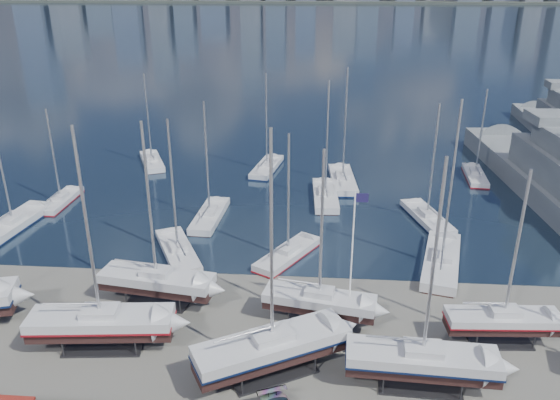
{
  "coord_description": "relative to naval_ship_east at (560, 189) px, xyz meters",
  "views": [
    {
      "loc": [
        4.28,
        -43.4,
        25.45
      ],
      "look_at": [
        0.29,
        8.0,
        4.24
      ],
      "focal_mm": 35.0,
      "sensor_mm": 36.0,
      "label": 1
    }
  ],
  "objects": [
    {
      "name": "sailboat_cradle_3",
      "position": [
        -31.75,
        -33.34,
        0.48
      ],
      "size": [
        10.97,
        7.94,
        17.44
      ],
      "rotation": [
        0.0,
        0.0,
        0.51
      ],
      "color": "#2D2D33",
      "rests_on": "ground"
    },
    {
      "name": "sailboat_moored_4",
      "position": [
        -41.11,
        -8.27,
        -1.35
      ],
      "size": [
        3.09,
        9.43,
        14.05
      ],
      "rotation": [
        0.0,
        0.0,
        1.52
      ],
      "color": "black",
      "rests_on": "water"
    },
    {
      "name": "water",
      "position": [
        -33.15,
        279.82,
        -1.82
      ],
      "size": [
        1400.0,
        600.0,
        0.4
      ],
      "primitive_type": "cube",
      "color": "#1B2B40",
      "rests_on": "ground"
    },
    {
      "name": "sailboat_moored_5",
      "position": [
        -36.36,
        8.95,
        -1.36
      ],
      "size": [
        4.19,
        9.83,
        14.23
      ],
      "rotation": [
        0.0,
        0.0,
        1.41
      ],
      "color": "black",
      "rests_on": "water"
    },
    {
      "name": "sailboat_moored_9",
      "position": [
        -17.17,
        -17.15,
        -1.34
      ],
      "size": [
        5.68,
        11.46,
        16.67
      ],
      "rotation": [
        0.0,
        0.0,
        1.33
      ],
      "color": "black",
      "rests_on": "water"
    },
    {
      "name": "sailboat_moored_0",
      "position": [
        -61.96,
        -12.25,
        -1.36
      ],
      "size": [
        4.29,
        11.29,
        16.47
      ],
      "rotation": [
        0.0,
        0.0,
        1.46
      ],
      "color": "black",
      "rests_on": "water"
    },
    {
      "name": "far_shore",
      "position": [
        -33.15,
        539.82,
        -0.57
      ],
      "size": [
        1400.0,
        80.0,
        2.2
      ],
      "primitive_type": "cube",
      "color": "#2D332D",
      "rests_on": "ground"
    },
    {
      "name": "ground",
      "position": [
        -33.15,
        -30.18,
        -1.67
      ],
      "size": [
        1400.0,
        1400.0,
        0.0
      ],
      "primitive_type": "plane",
      "color": "#605E59",
      "rests_on": "ground"
    },
    {
      "name": "sailboat_moored_2",
      "position": [
        -53.3,
        10.25,
        -1.34
      ],
      "size": [
        6.0,
        9.3,
        13.67
      ],
      "rotation": [
        0.0,
        0.0,
        1.99
      ],
      "color": "black",
      "rests_on": "water"
    },
    {
      "name": "sailboat_cradle_6",
      "position": [
        -15.06,
        -28.63,
        0.29
      ],
      "size": [
        8.52,
        2.86,
        13.75
      ],
      "rotation": [
        0.0,
        0.0,
        0.06
      ],
      "color": "#2D2D33",
      "rests_on": "ground"
    },
    {
      "name": "sailboat_cradle_2",
      "position": [
        -42.08,
        -25.29,
        0.39
      ],
      "size": [
        9.84,
        4.09,
        15.61
      ],
      "rotation": [
        0.0,
        0.0,
        -0.15
      ],
      "color": "#2D2D33",
      "rests_on": "ground"
    },
    {
      "name": "sailboat_cradle_4",
      "position": [
        -28.62,
        -27.17,
        0.32
      ],
      "size": [
        9.02,
        4.03,
        14.37
      ],
      "rotation": [
        0.0,
        0.0,
        -0.19
      ],
      "color": "#2D2D33",
      "rests_on": "ground"
    },
    {
      "name": "sailboat_cradle_1",
      "position": [
        -44.41,
        -31.44,
        0.45
      ],
      "size": [
        10.71,
        3.95,
        16.85
      ],
      "rotation": [
        0.0,
        0.0,
        0.1
      ],
      "color": "#2D2D33",
      "rests_on": "ground"
    },
    {
      "name": "flagpole",
      "position": [
        -26.23,
        -27.19,
        4.84
      ],
      "size": [
        1.01,
        0.12,
        11.36
      ],
      "color": "white",
      "rests_on": "ground"
    },
    {
      "name": "sailboat_moored_11",
      "position": [
        -7.89,
        7.77,
        -1.36
      ],
      "size": [
        3.09,
        8.65,
        12.67
      ],
      "rotation": [
        0.0,
        0.0,
        1.48
      ],
      "color": "black",
      "rests_on": "water"
    },
    {
      "name": "sailboat_moored_6",
      "position": [
        -31.72,
        -16.65,
        -1.36
      ],
      "size": [
        6.52,
        8.79,
        13.08
      ],
      "rotation": [
        0.0,
        0.0,
        1.04
      ],
      "color": "black",
      "rests_on": "water"
    },
    {
      "name": "sailboat_moored_8",
      "position": [
        -25.85,
        4.45,
        -1.36
      ],
      "size": [
        3.77,
        10.81,
        15.87
      ],
      "rotation": [
        0.0,
        0.0,
        1.65
      ],
      "color": "black",
      "rests_on": "water"
    },
    {
      "name": "naval_ship_west",
      "position": [
        10.73,
        27.74,
        0.0
      ],
      "size": [
        8.16,
        38.25,
        17.42
      ],
      "rotation": [
        0.0,
        0.0,
        1.52
      ],
      "color": "slate",
      "rests_on": "water"
    },
    {
      "name": "sailboat_moored_1",
      "position": [
        -59.91,
        -5.1,
        -1.36
      ],
      "size": [
        2.41,
        8.15,
        12.13
      ],
      "rotation": [
        0.0,
        0.0,
        1.55
      ],
      "color": "black",
      "rests_on": "water"
    },
    {
      "name": "sailboat_moored_10",
      "position": [
        -16.77,
        -6.83,
        -1.36
      ],
      "size": [
        5.0,
        9.68,
        13.93
      ],
      "rotation": [
        0.0,
        0.0,
        1.84
      ],
      "color": "black",
      "rests_on": "water"
    },
    {
      "name": "naval_ship_east",
      "position": [
        0.0,
        0.0,
        0.0
      ],
      "size": [
        11.06,
        50.22,
        18.48
      ],
      "rotation": [
        0.0,
        0.0,
        1.63
      ],
      "color": "slate",
      "rests_on": "water"
    },
    {
      "name": "sailboat_cradle_5",
      "position": [
        -21.82,
        -33.87,
        0.41
      ],
      "size": [
        10.12,
        3.29,
        16.14
      ],
      "rotation": [
        0.0,
        0.0,
        -0.05
      ],
      "color": "#2D2D33",
      "rests_on": "ground"
    },
    {
      "name": "sailboat_moored_7",
      "position": [
        -28.13,
        -1.23,
        -1.35
      ],
      "size": [
        3.34,
        10.22,
        15.23
      ],
      "rotation": [
        0.0,
        0.0,
        1.62
      ],
      "color": "black",
      "rests_on": "water"
    },
    {
      "name": "sailboat_moored_3",
      "position": [
        -42.55,
        -16.96,
        -1.36
      ],
      "size": [
        6.68,
        9.78,
        14.34
      ],
      "rotation": [
        0.0,
        0.0,
        2.03
      ],
      "color": "black",
      "rests_on": "water"
    }
  ]
}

